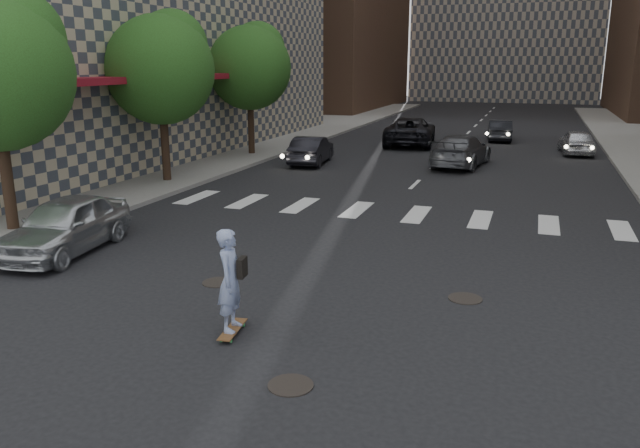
# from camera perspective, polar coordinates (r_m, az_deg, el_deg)

# --- Properties ---
(ground) EXTENTS (160.00, 160.00, 0.00)m
(ground) POSITION_cam_1_polar(r_m,az_deg,el_deg) (12.25, -3.62, -8.25)
(ground) COLOR black
(ground) RESTS_ON ground
(sidewalk_left) EXTENTS (13.00, 80.00, 0.15)m
(sidewalk_left) POSITION_cam_1_polar(r_m,az_deg,el_deg) (36.10, -12.83, 6.81)
(sidewalk_left) COLOR gray
(sidewalk_left) RESTS_ON ground
(tree_b) EXTENTS (4.20, 4.20, 6.60)m
(tree_b) POSITION_cam_1_polar(r_m,az_deg,el_deg) (25.61, -14.15, 13.95)
(tree_b) COLOR #382619
(tree_b) RESTS_ON sidewalk_left
(tree_c) EXTENTS (4.20, 4.20, 6.60)m
(tree_c) POSITION_cam_1_polar(r_m,az_deg,el_deg) (32.62, -6.30, 14.35)
(tree_c) COLOR #382619
(tree_c) RESTS_ON sidewalk_left
(manhole_a) EXTENTS (0.70, 0.70, 0.02)m
(manhole_a) POSITION_cam_1_polar(r_m,az_deg,el_deg) (9.75, -2.71, -14.50)
(manhole_a) COLOR black
(manhole_a) RESTS_ON ground
(manhole_b) EXTENTS (0.70, 0.70, 0.02)m
(manhole_b) POSITION_cam_1_polar(r_m,az_deg,el_deg) (14.07, -9.31, -5.29)
(manhole_b) COLOR black
(manhole_b) RESTS_ON ground
(manhole_c) EXTENTS (0.70, 0.70, 0.02)m
(manhole_c) POSITION_cam_1_polar(r_m,az_deg,el_deg) (13.32, 13.13, -6.65)
(manhole_c) COLOR black
(manhole_c) RESTS_ON ground
(skateboarder) EXTENTS (0.53, 1.01, 1.96)m
(skateboarder) POSITION_cam_1_polar(r_m,az_deg,el_deg) (11.12, -8.14, -5.11)
(skateboarder) COLOR brown
(skateboarder) RESTS_ON ground
(silver_sedan) EXTENTS (2.20, 4.41, 1.44)m
(silver_sedan) POSITION_cam_1_polar(r_m,az_deg,el_deg) (17.16, -22.27, -0.09)
(silver_sedan) COLOR #B9BDC1
(silver_sedan) RESTS_ON ground
(traffic_car_a) EXTENTS (1.87, 4.16, 1.33)m
(traffic_car_a) POSITION_cam_1_polar(r_m,az_deg,el_deg) (29.97, -0.79, 6.77)
(traffic_car_a) COLOR black
(traffic_car_a) RESTS_ON ground
(traffic_car_b) EXTENTS (2.63, 5.25, 1.46)m
(traffic_car_b) POSITION_cam_1_polar(r_m,az_deg,el_deg) (30.02, 12.75, 6.56)
(traffic_car_b) COLOR #53545A
(traffic_car_b) RESTS_ON ground
(traffic_car_c) EXTENTS (3.32, 6.10, 1.62)m
(traffic_car_c) POSITION_cam_1_polar(r_m,az_deg,el_deg) (37.27, 8.25, 8.40)
(traffic_car_c) COLOR black
(traffic_car_c) RESTS_ON ground
(traffic_car_d) EXTENTS (1.87, 4.00, 1.32)m
(traffic_car_d) POSITION_cam_1_polar(r_m,az_deg,el_deg) (35.84, 22.43, 6.97)
(traffic_car_d) COLOR silver
(traffic_car_d) RESTS_ON ground
(traffic_car_e) EXTENTS (1.69, 3.99, 1.28)m
(traffic_car_e) POSITION_cam_1_polar(r_m,az_deg,el_deg) (40.58, 16.11, 8.23)
(traffic_car_e) COLOR black
(traffic_car_e) RESTS_ON ground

